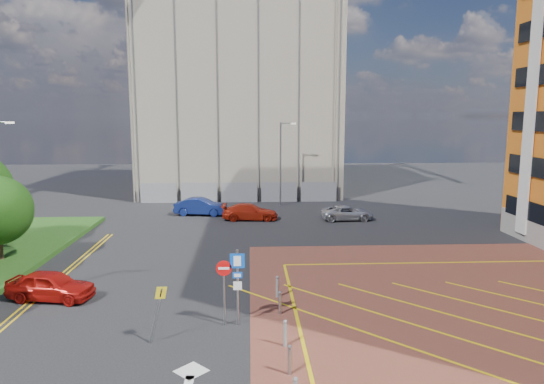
{
  "coord_description": "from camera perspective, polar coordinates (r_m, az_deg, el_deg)",
  "views": [
    {
      "loc": [
        1.01,
        -17.96,
        8.52
      ],
      "look_at": [
        1.99,
        2.68,
        5.29
      ],
      "focal_mm": 32.0,
      "sensor_mm": 36.0,
      "label": 1
    }
  ],
  "objects": [
    {
      "name": "ground",
      "position": [
        19.9,
        -5.58,
        -16.51
      ],
      "size": [
        140.0,
        140.0,
        0.0
      ],
      "primitive_type": "plane",
      "color": "black",
      "rests_on": "ground"
    },
    {
      "name": "lamp_back",
      "position": [
        46.25,
        1.11,
        3.73
      ],
      "size": [
        1.53,
        0.16,
        8.0
      ],
      "color": "#9EA0A8",
      "rests_on": "ground"
    },
    {
      "name": "sign_cluster",
      "position": [
        20.06,
        -4.67,
        -10.25
      ],
      "size": [
        1.17,
        0.12,
        3.2
      ],
      "color": "#9EA0A8",
      "rests_on": "ground"
    },
    {
      "name": "warning_sign",
      "position": [
        19.19,
        -13.28,
        -13.06
      ],
      "size": [
        0.73,
        0.41,
        2.25
      ],
      "color": "#9EA0A8",
      "rests_on": "ground"
    },
    {
      "name": "bollard_row",
      "position": [
        18.22,
        1.71,
        -17.34
      ],
      "size": [
        0.14,
        11.14,
        0.9
      ],
      "color": "#9EA0A8",
      "rests_on": "forecourt"
    },
    {
      "name": "construction_building",
      "position": [
        58.02,
        -3.78,
        11.32
      ],
      "size": [
        21.2,
        19.2,
        22.0
      ],
      "primitive_type": "cube",
      "color": "gray",
      "rests_on": "ground"
    },
    {
      "name": "construction_fence",
      "position": [
        48.54,
        -2.69,
        -0.03
      ],
      "size": [
        21.6,
        0.06,
        2.0
      ],
      "primitive_type": "cube",
      "color": "gray",
      "rests_on": "ground"
    },
    {
      "name": "car_red_left",
      "position": [
        25.33,
        -24.58,
        -9.97
      ],
      "size": [
        4.25,
        2.33,
        1.37
      ],
      "primitive_type": "imported",
      "rotation": [
        0.0,
        0.0,
        1.39
      ],
      "color": "#B2140F",
      "rests_on": "ground"
    },
    {
      "name": "car_blue_back",
      "position": [
        42.64,
        -8.35,
        -1.7
      ],
      "size": [
        4.73,
        2.23,
        1.5
      ],
      "primitive_type": "imported",
      "rotation": [
        0.0,
        0.0,
        1.42
      ],
      "color": "navy",
      "rests_on": "ground"
    },
    {
      "name": "car_red_back",
      "position": [
        40.31,
        -2.61,
        -2.34
      ],
      "size": [
        4.71,
        2.08,
        1.34
      ],
      "primitive_type": "imported",
      "rotation": [
        0.0,
        0.0,
        1.53
      ],
      "color": "red",
      "rests_on": "ground"
    },
    {
      "name": "car_silver_back",
      "position": [
        40.69,
        8.81,
        -2.44
      ],
      "size": [
        4.39,
        2.18,
        1.2
      ],
      "primitive_type": "imported",
      "rotation": [
        0.0,
        0.0,
        1.62
      ],
      "color": "#AFB0B7",
      "rests_on": "ground"
    }
  ]
}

